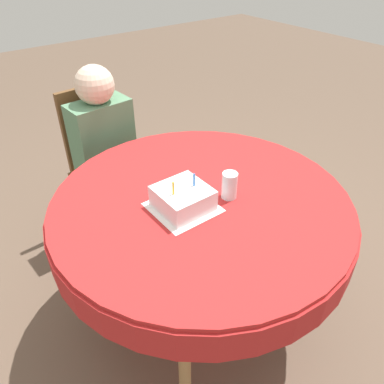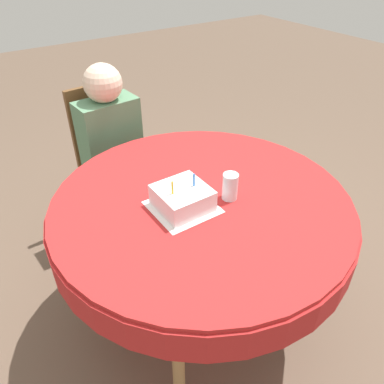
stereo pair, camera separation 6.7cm
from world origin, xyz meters
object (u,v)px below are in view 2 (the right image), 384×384
(birthday_cake, at_px, (182,198))
(drinking_glass, at_px, (230,186))
(chair, at_px, (109,160))
(person, at_px, (112,140))

(birthday_cake, xyz_separation_m, drinking_glass, (0.20, -0.06, 0.01))
(chair, bearing_deg, birthday_cake, -97.47)
(person, xyz_separation_m, drinking_glass, (0.14, -0.92, 0.14))
(person, bearing_deg, drinking_glass, -85.56)
(birthday_cake, bearing_deg, chair, 86.54)
(chair, distance_m, birthday_cake, 1.01)
(chair, relative_size, drinking_glass, 8.17)
(drinking_glass, bearing_deg, person, 98.46)
(person, bearing_deg, birthday_cake, -98.27)
(drinking_glass, bearing_deg, chair, 98.05)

